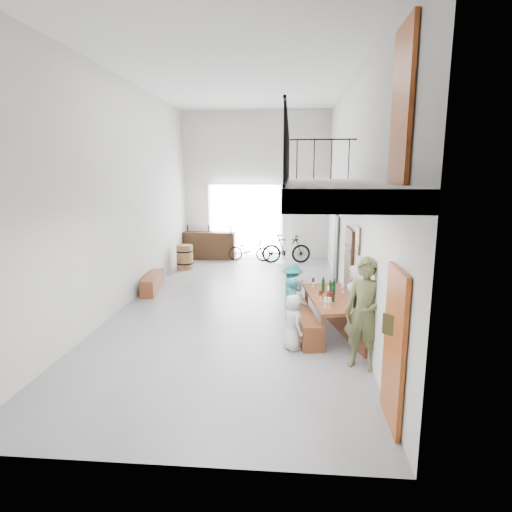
# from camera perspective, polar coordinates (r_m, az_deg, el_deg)

# --- Properties ---
(floor) EXTENTS (12.00, 12.00, 0.00)m
(floor) POSITION_cam_1_polar(r_m,az_deg,el_deg) (10.82, -2.66, -6.51)
(floor) COLOR slate
(floor) RESTS_ON ground
(room_walls) EXTENTS (12.00, 12.00, 12.00)m
(room_walls) POSITION_cam_1_polar(r_m,az_deg,el_deg) (10.31, -2.84, 12.67)
(room_walls) COLOR silver
(room_walls) RESTS_ON ground
(gateway_portal) EXTENTS (2.80, 0.08, 2.80)m
(gateway_portal) POSITION_cam_1_polar(r_m,az_deg,el_deg) (16.36, -1.42, 4.57)
(gateway_portal) COLOR white
(gateway_portal) RESTS_ON ground
(right_wall_decor) EXTENTS (0.07, 8.28, 5.07)m
(right_wall_decor) POSITION_cam_1_polar(r_m,az_deg,el_deg) (8.60, 13.71, 0.51)
(right_wall_decor) COLOR #A14516
(right_wall_decor) RESTS_ON ground
(balcony) EXTENTS (1.52, 5.62, 4.00)m
(balcony) POSITION_cam_1_polar(r_m,az_deg,el_deg) (7.12, 9.92, 8.41)
(balcony) COLOR white
(balcony) RESTS_ON ground
(tasting_table) EXTENTS (1.15, 2.22, 0.79)m
(tasting_table) POSITION_cam_1_polar(r_m,az_deg,el_deg) (8.88, 10.09, -5.89)
(tasting_table) COLOR brown
(tasting_table) RESTS_ON ground
(bench_inner) EXTENTS (0.66, 2.19, 0.50)m
(bench_inner) POSITION_cam_1_polar(r_m,az_deg,el_deg) (9.02, 6.24, -8.56)
(bench_inner) COLOR brown
(bench_inner) RESTS_ON ground
(bench_wall) EXTENTS (0.79, 2.19, 0.50)m
(bench_wall) POSITION_cam_1_polar(r_m,az_deg,el_deg) (8.99, 12.42, -8.82)
(bench_wall) COLOR brown
(bench_wall) RESTS_ON ground
(tableware) EXTENTS (0.67, 1.55, 0.35)m
(tableware) POSITION_cam_1_polar(r_m,az_deg,el_deg) (8.75, 9.66, -4.63)
(tableware) COLOR black
(tableware) RESTS_ON tasting_table
(side_bench) EXTENTS (0.54, 1.65, 0.46)m
(side_bench) POSITION_cam_1_polar(r_m,az_deg,el_deg) (12.34, -13.61, -3.48)
(side_bench) COLOR brown
(side_bench) RESTS_ON ground
(oak_barrel) EXTENTS (0.57, 0.57, 0.83)m
(oak_barrel) POSITION_cam_1_polar(r_m,az_deg,el_deg) (14.79, -9.48, -0.14)
(oak_barrel) COLOR brown
(oak_barrel) RESTS_ON ground
(serving_counter) EXTENTS (1.96, 0.55, 1.03)m
(serving_counter) POSITION_cam_1_polar(r_m,az_deg,el_deg) (16.40, -6.21, 1.41)
(serving_counter) COLOR #392011
(serving_counter) RESTS_ON ground
(counter_bottles) EXTENTS (1.71, 0.10, 0.28)m
(counter_bottles) POSITION_cam_1_polar(r_m,az_deg,el_deg) (16.28, -6.27, 3.67)
(counter_bottles) COLOR black
(counter_bottles) RESTS_ON serving_counter
(guest_left_a) EXTENTS (0.52, 0.61, 1.06)m
(guest_left_a) POSITION_cam_1_polar(r_m,az_deg,el_deg) (8.08, 4.88, -8.78)
(guest_left_a) COLOR silver
(guest_left_a) RESTS_ON ground
(guest_left_b) EXTENTS (0.32, 0.46, 1.20)m
(guest_left_b) POSITION_cam_1_polar(r_m,az_deg,el_deg) (8.76, 4.98, -6.71)
(guest_left_b) COLOR teal
(guest_left_b) RESTS_ON ground
(guest_left_c) EXTENTS (0.44, 0.56, 1.11)m
(guest_left_c) POSITION_cam_1_polar(r_m,az_deg,el_deg) (9.23, 5.59, -6.09)
(guest_left_c) COLOR silver
(guest_left_c) RESTS_ON ground
(guest_left_d) EXTENTS (0.55, 0.85, 1.25)m
(guest_left_d) POSITION_cam_1_polar(r_m,az_deg,el_deg) (9.74, 4.87, -4.70)
(guest_left_d) COLOR teal
(guest_left_d) RESTS_ON ground
(guest_right_a) EXTENTS (0.34, 0.72, 1.19)m
(guest_right_a) POSITION_cam_1_polar(r_m,az_deg,el_deg) (8.53, 14.32, -7.56)
(guest_right_a) COLOR #A81C29
(guest_right_a) RESTS_ON ground
(guest_right_b) EXTENTS (0.38, 0.98, 1.03)m
(guest_right_b) POSITION_cam_1_polar(r_m,az_deg,el_deg) (9.04, 13.91, -7.01)
(guest_right_b) COLOR black
(guest_right_b) RESTS_ON ground
(guest_right_c) EXTENTS (0.47, 0.67, 1.31)m
(guest_right_c) POSITION_cam_1_polar(r_m,az_deg,el_deg) (9.61, 13.11, -5.02)
(guest_right_c) COLOR silver
(guest_right_c) RESTS_ON ground
(host_standing) EXTENTS (0.82, 0.69, 1.92)m
(host_standing) POSITION_cam_1_polar(r_m,az_deg,el_deg) (7.42, 14.35, -7.47)
(host_standing) COLOR #50542F
(host_standing) RESTS_ON ground
(potted_plant) EXTENTS (0.40, 0.36, 0.39)m
(potted_plant) POSITION_cam_1_polar(r_m,az_deg,el_deg) (11.45, 10.12, -4.65)
(potted_plant) COLOR #1B501C
(potted_plant) RESTS_ON ground
(bicycle_near) EXTENTS (1.61, 0.63, 0.83)m
(bicycle_near) POSITION_cam_1_polar(r_m,az_deg,el_deg) (15.92, -0.91, 0.82)
(bicycle_near) COLOR black
(bicycle_near) RESTS_ON ground
(bicycle_far) EXTENTS (1.81, 0.69, 1.06)m
(bicycle_far) POSITION_cam_1_polar(r_m,az_deg,el_deg) (15.58, 4.06, 0.98)
(bicycle_far) COLOR black
(bicycle_far) RESTS_ON ground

